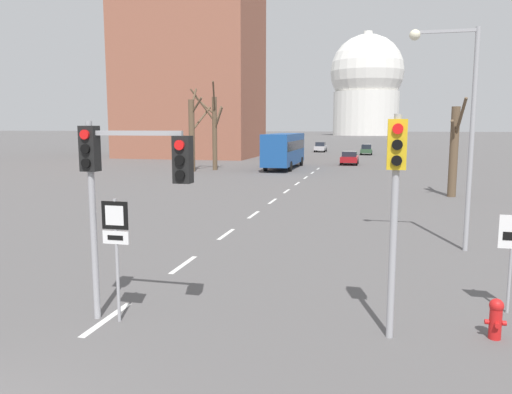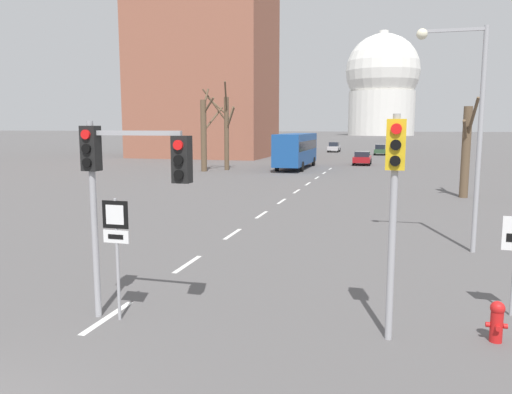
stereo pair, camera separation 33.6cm
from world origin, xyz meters
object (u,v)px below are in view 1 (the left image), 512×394
(sedan_near_left, at_px, (366,149))
(traffic_signal_near_right, at_px, (395,184))
(sedan_mid_centre, at_px, (321,147))
(city_bus, at_px, (284,148))
(speed_limit_sign, at_px, (512,246))
(sedan_near_right, at_px, (349,158))
(traffic_signal_centre_tall, at_px, (123,172))
(fire_hydrant, at_px, (496,317))
(route_sign_post, at_px, (116,238))
(street_lamp_right, at_px, (459,114))

(sedan_near_left, bearing_deg, traffic_signal_near_right, -88.36)
(sedan_mid_centre, bearing_deg, city_bus, -89.91)
(speed_limit_sign, distance_m, sedan_near_right, 44.54)
(sedan_near_left, xyz_separation_m, sedan_near_right, (-1.39, -20.30, -0.02))
(traffic_signal_centre_tall, xyz_separation_m, sedan_near_right, (2.23, 46.62, -2.52))
(traffic_signal_centre_tall, xyz_separation_m, fire_hydrant, (7.57, 0.90, -2.83))
(traffic_signal_centre_tall, distance_m, traffic_signal_near_right, 5.54)
(route_sign_post, xyz_separation_m, speed_limit_sign, (8.36, 2.55, -0.29))
(street_lamp_right, bearing_deg, sedan_near_left, 94.06)
(route_sign_post, xyz_separation_m, sedan_mid_centre, (-3.76, 73.74, -1.02))
(route_sign_post, bearing_deg, sedan_mid_centre, 92.92)
(traffic_signal_near_right, xyz_separation_m, street_lamp_right, (2.25, 7.95, 1.49))
(route_sign_post, bearing_deg, sedan_near_left, 86.74)
(street_lamp_right, bearing_deg, speed_limit_sign, -86.20)
(fire_hydrant, xyz_separation_m, sedan_mid_centre, (-11.53, 72.78, 0.38))
(speed_limit_sign, height_order, sedan_near_left, speed_limit_sign)
(sedan_near_left, bearing_deg, traffic_signal_centre_tall, -93.09)
(route_sign_post, relative_size, speed_limit_sign, 1.17)
(street_lamp_right, height_order, sedan_near_right, street_lamp_right)
(sedan_near_right, bearing_deg, traffic_signal_centre_tall, -92.73)
(traffic_signal_centre_tall, relative_size, street_lamp_right, 0.59)
(speed_limit_sign, distance_m, street_lamp_right, 6.69)
(traffic_signal_centre_tall, relative_size, sedan_near_right, 1.08)
(sedan_mid_centre, bearing_deg, street_lamp_right, -79.81)
(fire_hydrant, bearing_deg, traffic_signal_near_right, -168.23)
(route_sign_post, height_order, speed_limit_sign, route_sign_post)
(traffic_signal_centre_tall, bearing_deg, street_lamp_right, 47.32)
(speed_limit_sign, bearing_deg, traffic_signal_near_right, -142.77)
(traffic_signal_near_right, height_order, street_lamp_right, street_lamp_right)
(sedan_near_left, height_order, sedan_mid_centre, sedan_mid_centre)
(traffic_signal_centre_tall, distance_m, route_sign_post, 1.44)
(speed_limit_sign, bearing_deg, traffic_signal_centre_tall, -163.06)
(traffic_signal_near_right, xyz_separation_m, sedan_near_right, (-3.29, 46.15, -2.36))
(fire_hydrant, relative_size, sedan_mid_centre, 0.19)
(traffic_signal_centre_tall, distance_m, speed_limit_sign, 8.71)
(speed_limit_sign, xyz_separation_m, street_lamp_right, (-0.39, 5.94, 3.05))
(route_sign_post, distance_m, sedan_mid_centre, 73.84)
(traffic_signal_centre_tall, bearing_deg, city_bus, 95.59)
(traffic_signal_centre_tall, height_order, sedan_near_right, traffic_signal_centre_tall)
(speed_limit_sign, height_order, sedan_mid_centre, speed_limit_sign)
(route_sign_post, relative_size, street_lamp_right, 0.37)
(traffic_signal_centre_tall, xyz_separation_m, speed_limit_sign, (8.16, 2.49, -1.72))
(fire_hydrant, height_order, sedan_mid_centre, sedan_mid_centre)
(traffic_signal_centre_tall, height_order, sedan_mid_centre, traffic_signal_centre_tall)
(sedan_near_left, relative_size, sedan_mid_centre, 0.90)
(traffic_signal_near_right, bearing_deg, speed_limit_sign, 37.23)
(route_sign_post, xyz_separation_m, city_bus, (-3.71, 40.00, 0.20))
(speed_limit_sign, relative_size, sedan_mid_centre, 0.54)
(traffic_signal_near_right, distance_m, sedan_near_right, 46.32)
(speed_limit_sign, bearing_deg, city_bus, 107.87)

